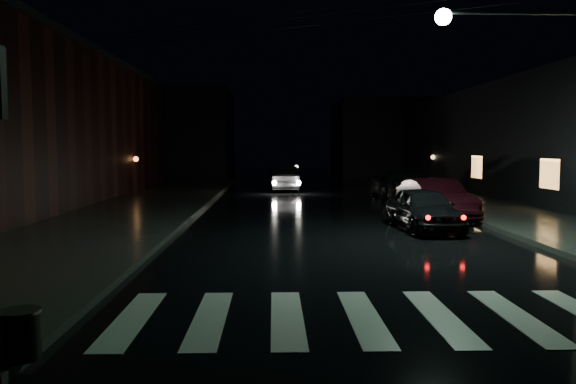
{
  "coord_description": "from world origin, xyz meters",
  "views": [
    {
      "loc": [
        0.99,
        -8.04,
        2.65
      ],
      "look_at": [
        1.34,
        5.15,
        1.6
      ],
      "focal_mm": 35.0,
      "sensor_mm": 36.0,
      "label": 1
    }
  ],
  "objects": [
    {
      "name": "ground",
      "position": [
        0.0,
        0.0,
        0.0
      ],
      "size": [
        120.0,
        120.0,
        0.0
      ],
      "primitive_type": "plane",
      "color": "black",
      "rests_on": "ground"
    },
    {
      "name": "sidewalk_left",
      "position": [
        -5.0,
        14.0,
        0.07
      ],
      "size": [
        6.0,
        44.0,
        0.15
      ],
      "primitive_type": "cube",
      "color": "#282826",
      "rests_on": "ground"
    },
    {
      "name": "sidewalk_right",
      "position": [
        10.0,
        14.0,
        0.07
      ],
      "size": [
        4.0,
        44.0,
        0.15
      ],
      "primitive_type": "cube",
      "color": "#282826",
      "rests_on": "ground"
    },
    {
      "name": "building_far_left",
      "position": [
        -10.0,
        45.0,
        4.0
      ],
      "size": [
        14.0,
        10.0,
        8.0
      ],
      "primitive_type": "cube",
      "color": "black",
      "rests_on": "ground"
    },
    {
      "name": "building_far_right",
      "position": [
        14.0,
        45.0,
        3.5
      ],
      "size": [
        14.0,
        10.0,
        7.0
      ],
      "primitive_type": "cube",
      "color": "black",
      "rests_on": "ground"
    },
    {
      "name": "crosswalk",
      "position": [
        3.0,
        0.5,
        0.01
      ],
      "size": [
        9.0,
        3.0,
        0.01
      ],
      "primitive_type": "cube",
      "color": "beige",
      "rests_on": "ground"
    },
    {
      "name": "signal_pole_corner",
      "position": [
        -2.14,
        -1.46,
        1.54
      ],
      "size": [
        0.68,
        0.61,
        4.2
      ],
      "color": "slate",
      "rests_on": "ground"
    },
    {
      "name": "utility_pole",
      "position": [
        8.83,
        7.0,
        4.6
      ],
      "size": [
        4.92,
        0.44,
        8.0
      ],
      "color": "black",
      "rests_on": "ground"
    },
    {
      "name": "parked_car_a",
      "position": [
        5.8,
        9.65,
        0.69
      ],
      "size": [
        1.93,
        4.17,
        1.38
      ],
      "primitive_type": "imported",
      "rotation": [
        0.0,
        0.0,
        0.08
      ],
      "color": "black",
      "rests_on": "ground"
    },
    {
      "name": "parked_car_b",
      "position": [
        7.0,
        12.52,
        0.75
      ],
      "size": [
        2.06,
        4.71,
        1.5
      ],
      "primitive_type": "imported",
      "rotation": [
        0.0,
        0.0,
        0.11
      ],
      "color": "black",
      "rests_on": "ground"
    },
    {
      "name": "parked_car_c",
      "position": [
        7.6,
        18.82,
        0.74
      ],
      "size": [
        2.12,
        5.11,
        1.48
      ],
      "primitive_type": "imported",
      "rotation": [
        0.0,
        0.0,
        -0.01
      ],
      "color": "black",
      "rests_on": "ground"
    },
    {
      "name": "parked_car_d",
      "position": [
        7.6,
        21.55,
        0.67
      ],
      "size": [
        2.22,
        4.82,
        1.34
      ],
      "primitive_type": "imported",
      "rotation": [
        0.0,
        0.0,
        0.0
      ],
      "color": "black",
      "rests_on": "ground"
    },
    {
      "name": "oncoming_car",
      "position": [
        1.62,
        26.22,
        0.75
      ],
      "size": [
        1.8,
        4.6,
        1.49
      ],
      "primitive_type": "imported",
      "rotation": [
        0.0,
        0.0,
        3.19
      ],
      "color": "black",
      "rests_on": "ground"
    }
  ]
}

